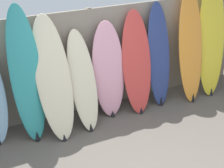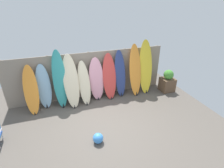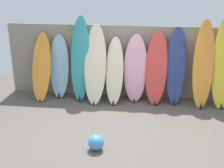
% 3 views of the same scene
% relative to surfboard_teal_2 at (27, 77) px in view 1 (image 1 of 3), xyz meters
% --- Properties ---
extents(fence_back, '(6.08, 0.11, 1.80)m').
position_rel_surfboard_teal_2_xyz_m(fence_back, '(1.15, 0.37, -0.12)').
color(fence_back, gray).
rests_on(fence_back, ground).
extents(surfboard_teal_2, '(0.48, 0.52, 2.06)m').
position_rel_surfboard_teal_2_xyz_m(surfboard_teal_2, '(0.00, 0.00, 0.00)').
color(surfboard_teal_2, teal).
rests_on(surfboard_teal_2, ground).
extents(surfboard_cream_3, '(0.55, 0.75, 1.86)m').
position_rel_surfboard_teal_2_xyz_m(surfboard_cream_3, '(0.38, -0.06, -0.09)').
color(surfboard_cream_3, beige).
rests_on(surfboard_cream_3, ground).
extents(surfboard_cream_4, '(0.44, 0.68, 1.56)m').
position_rel_surfboard_teal_2_xyz_m(surfboard_cream_4, '(0.84, -0.04, -0.25)').
color(surfboard_cream_4, beige).
rests_on(surfboard_cream_4, ground).
extents(surfboard_pink_5, '(0.57, 0.41, 1.64)m').
position_rel_surfboard_teal_2_xyz_m(surfboard_pink_5, '(1.33, 0.07, -0.20)').
color(surfboard_pink_5, pink).
rests_on(surfboard_pink_5, ground).
extents(surfboard_red_6, '(0.56, 0.58, 1.75)m').
position_rel_surfboard_teal_2_xyz_m(surfboard_red_6, '(1.83, 0.01, -0.15)').
color(surfboard_red_6, '#D13D38').
rests_on(surfboard_red_6, ground).
extents(surfboard_navy_7, '(0.44, 0.46, 1.83)m').
position_rel_surfboard_teal_2_xyz_m(surfboard_navy_7, '(2.29, 0.05, -0.12)').
color(surfboard_navy_7, navy).
rests_on(surfboard_navy_7, ground).
extents(surfboard_orange_8, '(0.53, 0.66, 2.02)m').
position_rel_surfboard_teal_2_xyz_m(surfboard_orange_8, '(2.90, -0.02, -0.02)').
color(surfboard_orange_8, orange).
rests_on(surfboard_orange_8, ground).
extents(surfboard_yellow_9, '(0.61, 0.60, 2.15)m').
position_rel_surfboard_teal_2_xyz_m(surfboard_yellow_9, '(3.36, -0.01, 0.04)').
color(surfboard_yellow_9, yellow).
rests_on(surfboard_yellow_9, ground).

